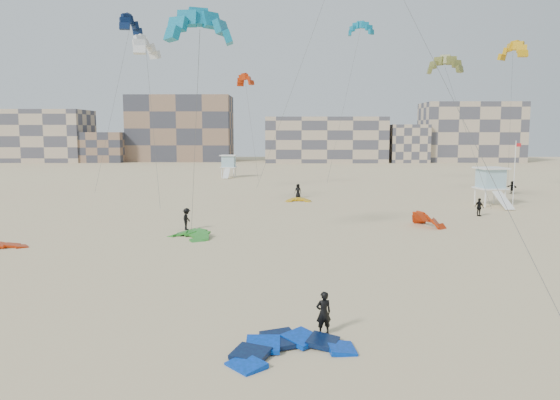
{
  "coord_description": "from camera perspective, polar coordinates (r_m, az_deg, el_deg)",
  "views": [
    {
      "loc": [
        -0.38,
        -19.33,
        8.13
      ],
      "look_at": [
        -0.7,
        6.0,
        4.95
      ],
      "focal_mm": 35.0,
      "sensor_mm": 36.0,
      "label": 1
    }
  ],
  "objects": [
    {
      "name": "ground",
      "position": [
        20.97,
        1.77,
        -15.66
      ],
      "size": [
        320.0,
        320.0,
        0.0
      ],
      "primitive_type": "plane",
      "color": "beige",
      "rests_on": "ground"
    },
    {
      "name": "kite_ground_blue",
      "position": [
        20.91,
        1.08,
        -15.73
      ],
      "size": [
        5.83,
        5.95,
        1.3
      ],
      "primitive_type": null,
      "rotation": [
        0.12,
        0.0,
        0.41
      ],
      "color": "#003CEE",
      "rests_on": "ground"
    },
    {
      "name": "kite_ground_green",
      "position": [
        42.75,
        -9.45,
        -3.91
      ],
      "size": [
        5.5,
        5.51,
        2.02
      ],
      "primitive_type": null,
      "rotation": [
        0.27,
        0.0,
        -0.76
      ],
      "color": "green",
      "rests_on": "ground"
    },
    {
      "name": "kite_ground_red_far",
      "position": [
        48.94,
        15.19,
        -2.67
      ],
      "size": [
        4.69,
        4.66,
        3.63
      ],
      "primitive_type": null,
      "rotation": [
        0.83,
        0.0,
        1.97
      ],
      "color": "#B82600",
      "rests_on": "ground"
    },
    {
      "name": "kite_ground_yellow",
      "position": [
        63.99,
        1.94,
        -0.16
      ],
      "size": [
        2.76,
        2.94,
        1.26
      ],
      "primitive_type": null,
      "rotation": [
        0.21,
        0.0,
        -0.01
      ],
      "color": "orange",
      "rests_on": "ground"
    },
    {
      "name": "kitesurfer_main",
      "position": [
        22.46,
        4.58,
        -11.68
      ],
      "size": [
        0.75,
        0.61,
        1.78
      ],
      "primitive_type": "imported",
      "rotation": [
        0.0,
        0.0,
        3.46
      ],
      "color": "black",
      "rests_on": "ground"
    },
    {
      "name": "kitesurfer_c",
      "position": [
        46.04,
        -9.72,
        -1.97
      ],
      "size": [
        0.83,
        1.26,
        1.83
      ],
      "primitive_type": "imported",
      "rotation": [
        0.0,
        0.0,
        1.44
      ],
      "color": "black",
      "rests_on": "ground"
    },
    {
      "name": "kitesurfer_d",
      "position": [
        56.14,
        20.1,
        -0.71
      ],
      "size": [
        0.88,
        1.11,
        1.77
      ],
      "primitive_type": "imported",
      "rotation": [
        0.0,
        0.0,
        2.08
      ],
      "color": "black",
      "rests_on": "ground"
    },
    {
      "name": "kitesurfer_e",
      "position": [
        67.44,
        1.89,
        0.96
      ],
      "size": [
        0.98,
        0.81,
        1.73
      ],
      "primitive_type": "imported",
      "rotation": [
        0.0,
        0.0,
        -0.35
      ],
      "color": "black",
      "rests_on": "ground"
    },
    {
      "name": "kitesurfer_f",
      "position": [
        78.09,
        23.1,
        1.22
      ],
      "size": [
        1.16,
        1.64,
        1.7
      ],
      "primitive_type": "imported",
      "rotation": [
        0.0,
        0.0,
        -1.1
      ],
      "color": "black",
      "rests_on": "ground"
    },
    {
      "name": "kite_fly_teal_a",
      "position": [
        37.45,
        -8.37,
        17.23
      ],
      "size": [
        5.55,
        5.72,
        15.45
      ],
      "rotation": [
        0.0,
        0.0,
        0.39
      ],
      "color": "#0D82A6",
      "rests_on": "ground"
    },
    {
      "name": "kite_fly_grey",
      "position": [
        56.41,
        -13.83,
        15.14
      ],
      "size": [
        4.7,
        6.18,
        16.77
      ],
      "rotation": [
        0.0,
        0.0,
        1.38
      ],
      "color": "white",
      "rests_on": "ground"
    },
    {
      "name": "kite_fly_olive",
      "position": [
        60.81,
        16.83,
        13.23
      ],
      "size": [
        4.94,
        10.11,
        15.17
      ],
      "rotation": [
        0.0,
        0.0,
        -0.42
      ],
      "color": "olive",
      "rests_on": "ground"
    },
    {
      "name": "kite_fly_yellow",
      "position": [
        76.51,
        23.16,
        14.03
      ],
      "size": [
        5.29,
        5.27,
        18.54
      ],
      "rotation": [
        0.0,
        0.0,
        -1.2
      ],
      "color": "orange",
      "rests_on": "ground"
    },
    {
      "name": "kite_fly_navy",
      "position": [
        69.76,
        -15.36,
        17.19
      ],
      "size": [
        6.3,
        5.33,
        21.01
      ],
      "rotation": [
        0.0,
        0.0,
        1.4
      ],
      "color": "#061F45",
      "rests_on": "ground"
    },
    {
      "name": "kite_fly_teal_b",
      "position": [
        81.15,
        8.41,
        17.19
      ],
      "size": [
        6.97,
        5.89,
        22.4
      ],
      "rotation": [
        0.0,
        0.0,
        -0.35
      ],
      "color": "#0D82A6",
      "rests_on": "ground"
    },
    {
      "name": "kite_fly_red",
      "position": [
        77.26,
        -3.66,
        12.32
      ],
      "size": [
        4.4,
        5.38,
        15.27
      ],
      "rotation": [
        0.0,
        0.0,
        2.23
      ],
      "color": "#B82600",
      "rests_on": "ground"
    },
    {
      "name": "lifeguard_tower_near",
      "position": [
        64.45,
        21.13,
        1.3
      ],
      "size": [
        3.43,
        6.04,
        4.25
      ],
      "rotation": [
        0.0,
        0.0,
        0.15
      ],
      "color": "white",
      "rests_on": "ground"
    },
    {
      "name": "lifeguard_tower_far",
      "position": [
        98.3,
        -5.39,
        3.53
      ],
      "size": [
        2.97,
        5.53,
        4.01
      ],
      "rotation": [
        0.0,
        0.0,
        -0.05
      ],
      "color": "white",
      "rests_on": "ground"
    },
    {
      "name": "flagpole",
      "position": [
        62.44,
        23.31,
        2.59
      ],
      "size": [
        0.59,
        0.09,
        7.21
      ],
      "color": "white",
      "rests_on": "ground"
    },
    {
      "name": "condo_west_a",
      "position": [
        164.76,
        -24.42,
        6.12
      ],
      "size": [
        30.0,
        15.0,
        14.0
      ],
      "primitive_type": "cube",
      "color": "tan",
      "rests_on": "ground"
    },
    {
      "name": "condo_west_b",
      "position": [
        156.16,
        -10.29,
        7.35
      ],
      "size": [
        28.0,
        14.0,
        18.0
      ],
      "primitive_type": "cube",
      "color": "#84654F",
      "rests_on": "ground"
    },
    {
      "name": "condo_mid",
      "position": [
        149.7,
        4.73,
        6.31
      ],
      "size": [
        32.0,
        16.0,
        12.0
      ],
      "primitive_type": "cube",
      "color": "tan",
      "rests_on": "ground"
    },
    {
      "name": "condo_east",
      "position": [
        159.49,
        19.28,
        6.7
      ],
      "size": [
        26.0,
        14.0,
        16.0
      ],
      "primitive_type": "cube",
      "color": "tan",
      "rests_on": "ground"
    },
    {
      "name": "condo_fill_left",
      "position": [
        155.51,
        -17.96,
        5.28
      ],
      "size": [
        12.0,
        10.0,
        8.0
      ],
      "primitive_type": "cube",
      "color": "#84654F",
      "rests_on": "ground"
    },
    {
      "name": "condo_fill_right",
      "position": [
        150.88,
        13.19,
        5.77
      ],
      "size": [
        10.0,
        10.0,
        10.0
      ],
      "primitive_type": "cube",
      "color": "tan",
      "rests_on": "ground"
    }
  ]
}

